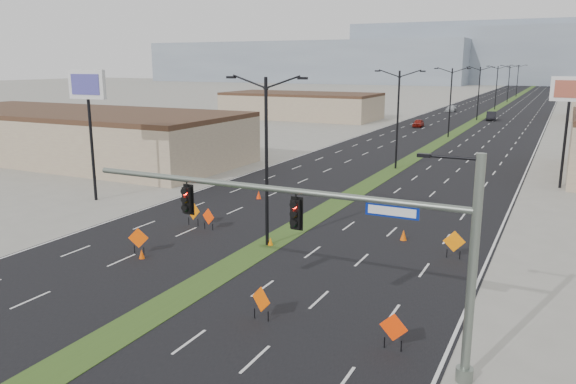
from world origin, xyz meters
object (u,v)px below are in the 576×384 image
at_px(signal_mast, 342,231).
at_px(construction_sign_0, 138,239).
at_px(streetlight_1, 398,117).
at_px(construction_sign_4, 394,329).
at_px(streetlight_2, 450,100).
at_px(construction_sign_5, 454,242).
at_px(streetlight_0, 266,157).
at_px(pole_sign_east_near, 570,98).
at_px(cone_0, 142,254).
at_px(construction_sign_1, 193,211).
at_px(construction_sign_3, 261,301).
at_px(cone_3, 259,195).
at_px(car_far, 451,109).
at_px(streetlight_5, 509,82).
at_px(streetlight_3, 479,92).
at_px(pole_sign_west, 88,94).
at_px(construction_sign_2, 208,217).
at_px(car_left, 418,123).
at_px(streetlight_6, 517,80).
at_px(cone_2, 403,235).
at_px(car_mid, 491,116).
at_px(streetlight_4, 497,86).

height_order(signal_mast, construction_sign_0, signal_mast).
distance_m(streetlight_1, construction_sign_4, 38.69).
height_order(streetlight_2, construction_sign_5, streetlight_2).
bearing_deg(streetlight_0, pole_sign_east_near, 58.72).
bearing_deg(cone_0, construction_sign_1, 100.86).
bearing_deg(construction_sign_0, cone_0, -62.11).
distance_m(construction_sign_0, construction_sign_3, 11.27).
distance_m(streetlight_1, cone_3, 19.63).
height_order(car_far, construction_sign_5, construction_sign_5).
relative_size(streetlight_1, construction_sign_4, 6.62).
relative_size(signal_mast, cone_0, 28.92).
distance_m(streetlight_5, construction_sign_1, 138.77).
xyz_separation_m(cone_0, cone_3, (-1.08, 15.36, 0.05)).
distance_m(signal_mast, streetlight_3, 94.39).
relative_size(streetlight_2, pole_sign_west, 0.98).
xyz_separation_m(signal_mast, pole_sign_east_near, (6.96, 35.54, 3.09)).
bearing_deg(streetlight_2, construction_sign_0, -95.49).
bearing_deg(pole_sign_west, construction_sign_5, -6.46).
xyz_separation_m(car_far, construction_sign_2, (3.15, -100.96, 0.20)).
distance_m(signal_mast, car_left, 79.41).
height_order(streetlight_6, cone_2, streetlight_6).
relative_size(car_mid, construction_sign_3, 3.22).
distance_m(streetlight_3, car_left, 18.48).
height_order(signal_mast, construction_sign_4, signal_mast).
bearing_deg(streetlight_5, construction_sign_4, -86.02).
bearing_deg(car_mid, streetlight_2, -100.57).
relative_size(streetlight_3, construction_sign_5, 6.12).
relative_size(streetlight_5, construction_sign_0, 6.35).
distance_m(streetlight_4, construction_sign_4, 121.53).
bearing_deg(streetlight_5, cone_3, -92.76).
relative_size(car_left, construction_sign_4, 2.53).
bearing_deg(streetlight_3, pole_sign_east_near, -75.14).
relative_size(streetlight_0, car_far, 2.25).
xyz_separation_m(streetlight_5, construction_sign_1, (-6.47, -138.55, -4.39)).
height_order(car_mid, construction_sign_1, construction_sign_1).
bearing_deg(pole_sign_west, construction_sign_1, -16.21).
xyz_separation_m(construction_sign_0, pole_sign_west, (-12.04, 8.73, 7.50)).
distance_m(construction_sign_3, pole_sign_west, 27.03).
xyz_separation_m(streetlight_2, pole_sign_west, (-17.87, -51.99, 3.01)).
bearing_deg(construction_sign_5, cone_2, 134.89).
bearing_deg(streetlight_1, car_far, 96.29).
bearing_deg(streetlight_4, streetlight_2, -90.00).
distance_m(streetlight_5, cone_2, 135.67).
height_order(car_mid, construction_sign_3, car_mid).
height_order(streetlight_4, cone_2, streetlight_4).
distance_m(cone_2, pole_sign_east_near, 23.77).
xyz_separation_m(streetlight_0, pole_sign_west, (-17.87, 4.01, 3.01)).
bearing_deg(cone_2, streetlight_4, 93.80).
relative_size(streetlight_3, construction_sign_2, 6.91).
bearing_deg(car_mid, construction_sign_1, -101.96).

